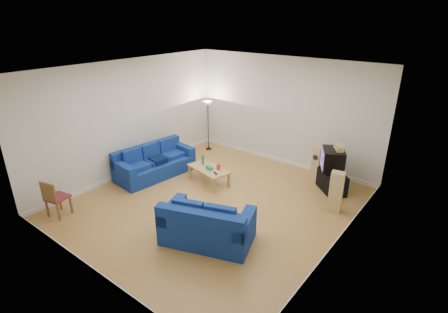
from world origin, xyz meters
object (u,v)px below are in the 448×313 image
Objects in this scene: coffee_table at (209,170)px; television at (333,159)px; sofa_loveseat at (207,228)px; tv_stand at (332,182)px; sofa_three_seat at (154,164)px.

coffee_table is 3.22m from television.
sofa_loveseat is 2.66m from coffee_table.
television reaches higher than tv_stand.
sofa_loveseat is 2.34× the size of tv_stand.
television is (1.10, 3.61, 0.55)m from sofa_loveseat.
sofa_three_seat is at bearing 135.98° from sofa_loveseat.
tv_stand is at bearing 122.50° from sofa_three_seat.
television is at bearing 29.16° from coffee_table.
television is (2.78, 1.55, 0.51)m from coffee_table.
sofa_loveseat is (3.24, -1.50, 0.02)m from sofa_three_seat.
television reaches higher than sofa_loveseat.
television reaches higher than coffee_table.
coffee_table is at bearing 116.10° from sofa_three_seat.
sofa_three_seat is 1.15× the size of sofa_loveseat.
sofa_loveseat is at bearing -50.83° from coffee_table.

